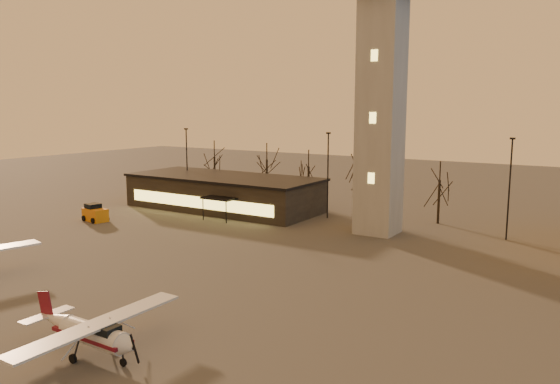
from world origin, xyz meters
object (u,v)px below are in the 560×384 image
at_px(cessna_front, 96,339).
at_px(control_tower, 382,74).
at_px(terminal, 224,192).
at_px(service_cart, 95,214).

bearing_deg(cessna_front, control_tower, 87.89).
xyz_separation_m(terminal, service_cart, (-7.86, -13.97, -1.39)).
bearing_deg(service_cart, terminal, 70.60).
bearing_deg(cessna_front, service_cart, 141.38).
height_order(terminal, cessna_front, terminal).
relative_size(terminal, service_cart, 7.47).
relative_size(control_tower, service_cart, 9.59).
xyz_separation_m(control_tower, cessna_front, (-1.44, -34.89, -15.34)).
bearing_deg(cessna_front, terminal, 119.39).
bearing_deg(control_tower, terminal, 174.85).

